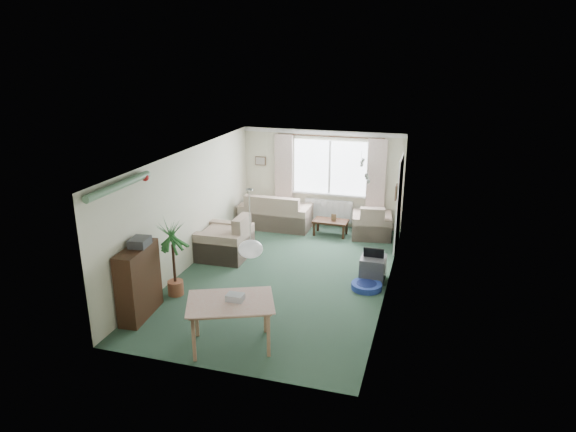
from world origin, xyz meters
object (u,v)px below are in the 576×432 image
(bookshelf, at_px, (139,282))
(houseplant, at_px, (174,258))
(dining_table, at_px, (231,324))
(armchair_corner, at_px, (372,220))
(armchair_left, at_px, (224,236))
(coffee_table, at_px, (330,228))
(pet_bed, at_px, (367,286))
(tv_cube, at_px, (373,268))
(sofa, at_px, (276,210))

(bookshelf, xyz_separation_m, houseplant, (0.19, 0.84, 0.11))
(dining_table, bearing_deg, bookshelf, 166.58)
(armchair_corner, distance_m, armchair_left, 3.56)
(armchair_left, bearing_deg, dining_table, 24.26)
(coffee_table, height_order, bookshelf, bookshelf)
(pet_bed, bearing_deg, tv_cube, 83.51)
(houseplant, relative_size, tv_cube, 2.76)
(bookshelf, relative_size, pet_bed, 2.14)
(tv_cube, bearing_deg, houseplant, -153.57)
(coffee_table, distance_m, dining_table, 5.18)
(dining_table, relative_size, pet_bed, 2.05)
(sofa, height_order, dining_table, sofa)
(armchair_left, distance_m, coffee_table, 2.74)
(bookshelf, relative_size, houseplant, 0.85)
(dining_table, bearing_deg, tv_cube, 59.56)
(sofa, distance_m, armchair_left, 2.21)
(pet_bed, bearing_deg, coffee_table, 115.30)
(sofa, xyz_separation_m, armchair_corner, (2.38, -0.02, -0.03))
(sofa, relative_size, tv_cube, 3.36)
(sofa, height_order, houseplant, houseplant)
(bookshelf, xyz_separation_m, tv_cube, (3.54, 2.50, -0.37))
(coffee_table, xyz_separation_m, tv_cube, (1.31, -2.23, 0.05))
(armchair_corner, xyz_separation_m, houseplant, (-3.00, -4.05, 0.31))
(bookshelf, distance_m, houseplant, 0.87)
(armchair_left, height_order, coffee_table, armchair_left)
(dining_table, distance_m, tv_cube, 3.40)
(coffee_table, height_order, pet_bed, coffee_table)
(tv_cube, bearing_deg, bookshelf, -144.63)
(bookshelf, bearing_deg, houseplant, 72.38)
(tv_cube, bearing_deg, sofa, 138.69)
(sofa, xyz_separation_m, armchair_left, (-0.46, -2.16, 0.04))
(armchair_corner, xyz_separation_m, bookshelf, (-3.19, -4.89, 0.20))
(armchair_left, xyz_separation_m, coffee_table, (1.89, 1.96, -0.29))
(sofa, distance_m, coffee_table, 1.46)
(pet_bed, bearing_deg, dining_table, -123.87)
(bookshelf, bearing_deg, pet_bed, 25.57)
(houseplant, xyz_separation_m, tv_cube, (3.35, 1.65, -0.48))
(tv_cube, bearing_deg, coffee_table, 120.65)
(dining_table, bearing_deg, coffee_table, 85.43)
(houseplant, bearing_deg, armchair_left, 85.52)
(armchair_left, height_order, pet_bed, armchair_left)
(bookshelf, height_order, dining_table, bookshelf)
(houseplant, height_order, dining_table, houseplant)
(armchair_left, bearing_deg, houseplant, -5.06)
(armchair_corner, bearing_deg, coffee_table, 1.71)
(sofa, relative_size, bookshelf, 1.43)
(armchair_corner, relative_size, pet_bed, 1.59)
(coffee_table, bearing_deg, armchair_left, -133.92)
(armchair_left, relative_size, dining_table, 0.90)
(houseplant, relative_size, dining_table, 1.23)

